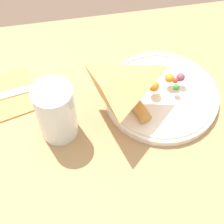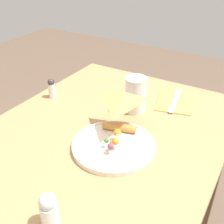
# 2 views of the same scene
# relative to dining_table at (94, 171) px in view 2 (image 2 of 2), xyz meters

# --- Properties ---
(dining_table) EXTENTS (1.06, 0.73, 0.73)m
(dining_table) POSITION_rel_dining_table_xyz_m (0.00, 0.00, 0.00)
(dining_table) COLOR #A87F51
(dining_table) RESTS_ON ground_plane
(plate_pizza) EXTENTS (0.25, 0.25, 0.05)m
(plate_pizza) POSITION_rel_dining_table_xyz_m (-0.01, 0.07, 0.13)
(plate_pizza) COLOR silver
(plate_pizza) RESTS_ON dining_table
(milk_glass) EXTENTS (0.08, 0.08, 0.13)m
(milk_glass) POSITION_rel_dining_table_xyz_m (-0.23, 0.03, 0.18)
(milk_glass) COLOR white
(milk_glass) RESTS_ON dining_table
(napkin_folded) EXTENTS (0.20, 0.17, 0.00)m
(napkin_folded) POSITION_rel_dining_table_xyz_m (-0.37, 0.13, 0.12)
(napkin_folded) COLOR #E59E4C
(napkin_folded) RESTS_ON dining_table
(butter_knife) EXTENTS (0.19, 0.05, 0.01)m
(butter_knife) POSITION_rel_dining_table_xyz_m (-0.38, 0.13, 0.12)
(butter_knife) COLOR #B2B2B7
(butter_knife) RESTS_ON napkin_folded
(salt_shaker) EXTENTS (0.04, 0.04, 0.09)m
(salt_shaker) POSITION_rel_dining_table_xyz_m (0.28, 0.09, 0.16)
(salt_shaker) COLOR white
(salt_shaker) RESTS_ON dining_table
(pepper_shaker) EXTENTS (0.03, 0.03, 0.08)m
(pepper_shaker) POSITION_rel_dining_table_xyz_m (-0.16, -0.29, 0.16)
(pepper_shaker) COLOR silver
(pepper_shaker) RESTS_ON dining_table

